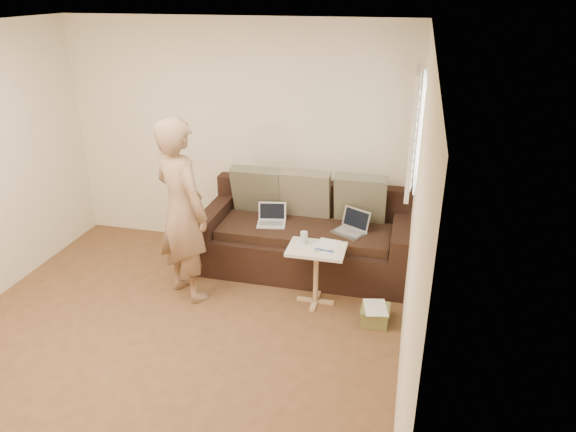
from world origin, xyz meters
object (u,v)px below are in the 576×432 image
Objects in this scene: drinking_glass at (304,238)px; striped_box at (375,315)px; side_table at (316,275)px; person at (182,211)px; laptop_silver at (349,233)px; sofa at (305,233)px; laptop_white at (271,225)px.

drinking_glass reaches higher than striped_box.
side_table is at bearing -25.93° from drinking_glass.
side_table is 2.30× the size of striped_box.
side_table is at bearing -141.89° from person.
laptop_silver is at bearing 66.89° from side_table.
striped_box is at bearing -45.34° from sofa.
laptop_silver is 0.18× the size of person.
sofa reaches higher than side_table.
laptop_white is 1.15× the size of striped_box.
sofa is at bearing 100.49° from drinking_glass.
laptop_silver reaches higher than side_table.
side_table is 0.68m from striped_box.
person is (-1.04, -0.79, 0.49)m from sofa.
side_table is at bearing -69.23° from sofa.
person reaches higher than laptop_white.
sofa is 18.33× the size of drinking_glass.
sofa reaches higher than laptop_white.
person is at bearing -144.48° from laptop_white.
laptop_white is at bearing 147.04° from striped_box.
sofa is 1.26m from striped_box.
drinking_glass is (1.15, 0.21, -0.25)m from person.
person is at bearing -169.64° from drinking_glass.
laptop_silver is at bearing 115.40° from striped_box.
laptop_silver is 2.71× the size of drinking_glass.
person is 7.01× the size of striped_box.
laptop_white is 0.86m from side_table.
laptop_silver is 1.73m from person.
sofa is at bearing 134.66° from striped_box.
drinking_glass is at bearing 159.30° from striped_box.
side_table is at bearing -54.02° from laptop_white.
laptop_white is at bearing -151.91° from laptop_silver.
person is 1.20m from drinking_glass.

